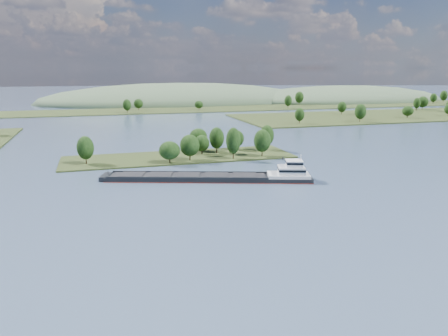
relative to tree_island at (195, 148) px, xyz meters
name	(u,v)px	position (x,y,z in m)	size (l,w,h in m)	color
ground	(215,195)	(-7.06, -58.91, -4.02)	(1800.00, 1800.00, 0.00)	#334359
tree_island	(195,148)	(0.00, 0.00, 0.00)	(100.00, 32.48, 14.68)	#263216
right_bank	(424,114)	(225.00, 120.89, -3.03)	(320.00, 90.00, 15.02)	#263216
back_shoreline	(143,110)	(0.69, 220.88, -3.31)	(900.00, 60.00, 16.13)	#263216
hill_east	(345,100)	(252.94, 291.09, -4.02)	(260.00, 140.00, 36.00)	#3F553B
hill_west	(179,102)	(52.94, 321.09, -4.02)	(320.00, 160.00, 44.00)	#3F553B
cargo_barge	(222,177)	(-0.11, -41.84, -2.76)	(73.17, 31.02, 10.02)	black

